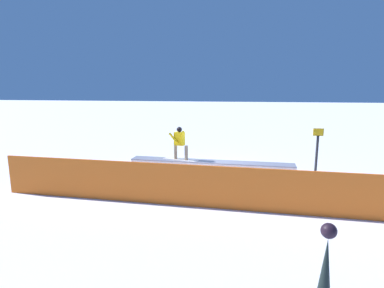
{
  "coord_description": "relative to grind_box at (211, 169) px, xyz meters",
  "views": [
    {
      "loc": [
        -1.03,
        12.02,
        3.59
      ],
      "look_at": [
        0.62,
        0.97,
        1.48
      ],
      "focal_mm": 28.72,
      "sensor_mm": 36.0,
      "label": 1
    }
  ],
  "objects": [
    {
      "name": "grind_box",
      "position": [
        0.0,
        0.0,
        0.0
      ],
      "size": [
        6.63,
        0.97,
        0.61
      ],
      "color": "white",
      "rests_on": "ground_plane"
    },
    {
      "name": "trail_marker",
      "position": [
        -4.23,
        -0.66,
        0.76
      ],
      "size": [
        0.4,
        0.1,
        1.94
      ],
      "color": "#262628",
      "rests_on": "ground_plane"
    },
    {
      "name": "safety_fence",
      "position": [
        0.0,
        3.33,
        0.37
      ],
      "size": [
        13.15,
        0.73,
        1.3
      ],
      "primitive_type": "cube",
      "rotation": [
        0.0,
        0.0,
        -0.05
      ],
      "color": "orange",
      "rests_on": "ground_plane"
    },
    {
      "name": "snowboarder",
      "position": [
        1.28,
        -0.08,
        1.06
      ],
      "size": [
        1.52,
        0.67,
        1.36
      ],
      "color": "silver",
      "rests_on": "grind_box"
    },
    {
      "name": "ground_plane",
      "position": [
        0.0,
        0.0,
        -0.28
      ],
      "size": [
        120.0,
        120.0,
        0.0
      ],
      "primitive_type": "plane",
      "color": "white"
    }
  ]
}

